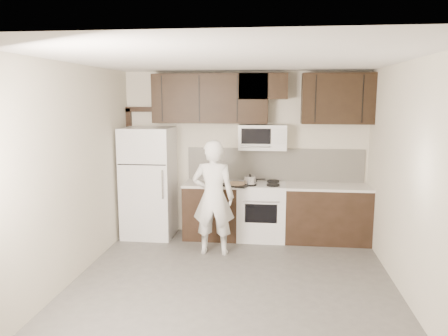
% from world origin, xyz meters
% --- Properties ---
extents(floor, '(4.50, 4.50, 0.00)m').
position_xyz_m(floor, '(0.00, 0.00, 0.00)').
color(floor, '#53504E').
rests_on(floor, ground).
extents(back_wall, '(4.00, 0.00, 4.00)m').
position_xyz_m(back_wall, '(0.00, 2.25, 1.35)').
color(back_wall, beige).
rests_on(back_wall, ground).
extents(ceiling, '(4.50, 4.50, 0.00)m').
position_xyz_m(ceiling, '(0.00, 0.00, 2.70)').
color(ceiling, white).
rests_on(ceiling, back_wall).
extents(counter_run, '(2.95, 0.64, 0.91)m').
position_xyz_m(counter_run, '(0.60, 1.94, 0.46)').
color(counter_run, black).
rests_on(counter_run, floor).
extents(stove, '(0.76, 0.66, 0.94)m').
position_xyz_m(stove, '(0.30, 1.94, 0.46)').
color(stove, silver).
rests_on(stove, floor).
extents(backsplash, '(2.90, 0.02, 0.54)m').
position_xyz_m(backsplash, '(0.50, 2.24, 1.18)').
color(backsplash, beige).
rests_on(backsplash, counter_run).
extents(upper_cabinets, '(3.48, 0.35, 0.78)m').
position_xyz_m(upper_cabinets, '(0.21, 2.08, 2.28)').
color(upper_cabinets, black).
rests_on(upper_cabinets, back_wall).
extents(microwave, '(0.76, 0.42, 0.40)m').
position_xyz_m(microwave, '(0.30, 2.06, 1.65)').
color(microwave, silver).
rests_on(microwave, upper_cabinets).
extents(refrigerator, '(0.80, 0.76, 1.80)m').
position_xyz_m(refrigerator, '(-1.55, 1.89, 0.90)').
color(refrigerator, silver).
rests_on(refrigerator, floor).
extents(door_trim, '(0.50, 0.08, 2.12)m').
position_xyz_m(door_trim, '(-1.92, 2.21, 1.25)').
color(door_trim, black).
rests_on(door_trim, floor).
extents(saucepan, '(0.33, 0.19, 0.18)m').
position_xyz_m(saucepan, '(0.12, 1.79, 0.99)').
color(saucepan, silver).
rests_on(saucepan, stove).
extents(baking_tray, '(0.51, 0.44, 0.02)m').
position_xyz_m(baking_tray, '(-0.10, 1.75, 0.92)').
color(baking_tray, black).
rests_on(baking_tray, counter_run).
extents(pizza, '(0.37, 0.37, 0.02)m').
position_xyz_m(pizza, '(-0.10, 1.75, 0.94)').
color(pizza, tan).
rests_on(pizza, baking_tray).
extents(person, '(0.62, 0.40, 1.69)m').
position_xyz_m(person, '(-0.38, 1.18, 0.84)').
color(person, white).
rests_on(person, floor).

